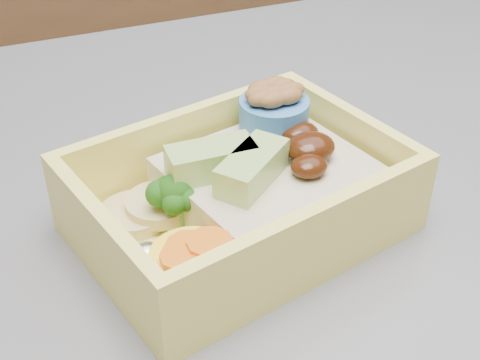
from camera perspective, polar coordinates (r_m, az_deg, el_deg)
name	(u,v)px	position (r m, az deg, el deg)	size (l,w,h in m)	color
bento_box	(246,191)	(0.40, 0.52, -0.94)	(0.21, 0.17, 0.07)	#F6E765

